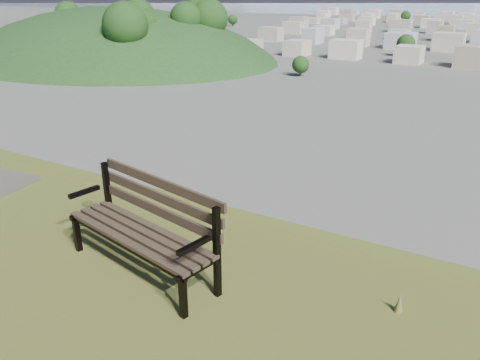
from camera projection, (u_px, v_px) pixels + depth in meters
The scene contains 3 objects.
park_bench at pixel (146, 222), 4.63m from camera, with size 1.86×0.92×0.93m.
green_wooded_hill at pixel (116, 59), 199.73m from camera, with size 165.93×132.75×82.97m.
city_trees at pixel (465, 31), 278.41m from camera, with size 406.52×387.20×9.98m.
Camera 1 is at (2.88, -0.47, 27.67)m, focal length 35.00 mm.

